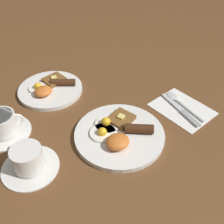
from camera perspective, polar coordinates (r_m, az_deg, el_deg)
ground_plane at (r=0.80m, az=1.61°, el=-5.32°), size 3.00×3.00×0.00m
breakfast_plate_near at (r=0.79m, az=1.55°, el=-4.72°), size 0.27×0.27×0.05m
breakfast_plate_far at (r=0.99m, az=-13.29°, el=4.97°), size 0.23×0.23×0.04m
teacup_near at (r=0.74m, az=-17.79°, el=-10.04°), size 0.16×0.16×0.07m
teacup_far at (r=0.86m, az=-22.68°, el=-2.75°), size 0.16×0.16×0.07m
napkin at (r=0.92m, az=15.03°, el=0.70°), size 0.16×0.20×0.01m
knife at (r=0.91m, az=15.02°, el=0.22°), size 0.04×0.19×0.01m
spoon at (r=0.95m, az=13.74°, el=2.80°), size 0.04×0.18×0.01m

